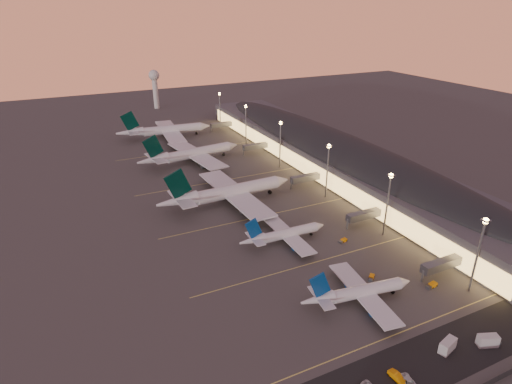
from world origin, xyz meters
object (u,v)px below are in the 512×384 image
object	(u,v)px
airliner_narrow_north	(283,234)
baggage_tug_b	(432,285)
baggage_tug_a	(377,291)
airliner_narrow_south	(357,292)
catering_truck_b	(489,341)
service_van_d	(397,377)
radar_tower	(155,83)
catering_truck_a	(448,345)
baggage_tug_d	(371,277)
service_van_c	(409,383)
airliner_wide_near	(227,193)
baggage_tug_c	(343,241)
airliner_wide_mid	(190,154)
airliner_wide_far	(165,130)

from	to	relation	value
airliner_narrow_north	baggage_tug_b	distance (m)	54.15
airliner_narrow_north	baggage_tug_a	distance (m)	41.70
airliner_narrow_south	catering_truck_b	size ratio (longest dim) A/B	5.94
airliner_narrow_south	service_van_d	distance (m)	30.06
airliner_narrow_north	baggage_tug_b	xyz separation A→B (m)	(29.24, -45.49, -2.75)
radar_tower	catering_truck_a	xyz separation A→B (m)	(-0.60, -315.33, -20.31)
baggage_tug_d	radar_tower	bearing A→B (deg)	52.55
radar_tower	catering_truck_b	bearing A→B (deg)	-88.12
catering_truck_b	service_van_c	size ratio (longest dim) A/B	1.09
catering_truck_b	baggage_tug_d	xyz separation A→B (m)	(-8.15, 37.43, -1.04)
airliner_narrow_north	airliner_wide_near	distance (m)	41.93
radar_tower	service_van_d	distance (m)	318.43
baggage_tug_c	service_van_c	xyz separation A→B (m)	(-26.31, -61.91, 0.30)
airliner_narrow_north	service_van_d	xyz separation A→B (m)	(-7.07, -69.26, -2.46)
radar_tower	baggage_tug_c	xyz separation A→B (m)	(8.37, -257.63, -21.38)
airliner_narrow_south	catering_truck_a	bearing A→B (deg)	-63.51
baggage_tug_b	service_van_c	size ratio (longest dim) A/B	0.76
radar_tower	baggage_tug_a	bearing A→B (deg)	-90.19
catering_truck_b	baggage_tug_d	size ratio (longest dim) A/B	1.69
airliner_wide_near	service_van_d	size ratio (longest dim) A/B	12.42
airliner_narrow_north	service_van_c	world-z (taller)	airliner_narrow_north
airliner_wide_near	radar_tower	size ratio (longest dim) A/B	1.99
airliner_wide_mid	baggage_tug_b	bearing A→B (deg)	-85.28
airliner_narrow_south	baggage_tug_b	xyz separation A→B (m)	(26.45, -4.51, -2.86)
baggage_tug_c	catering_truck_b	distance (m)	61.25
baggage_tug_a	service_van_d	bearing A→B (deg)	-114.63
baggage_tug_d	service_van_d	size ratio (longest dim) A/B	0.71
baggage_tug_a	service_van_d	distance (m)	34.61
radar_tower	service_van_c	distance (m)	320.74
catering_truck_a	service_van_c	bearing A→B (deg)	178.27
catering_truck_a	baggage_tug_d	distance (m)	34.07
airliner_wide_mid	airliner_wide_near	bearing A→B (deg)	-99.97
service_van_d	airliner_wide_far	bearing A→B (deg)	86.59
airliner_wide_mid	catering_truck_a	distance (m)	169.32
airliner_wide_far	radar_tower	world-z (taller)	radar_tower
radar_tower	service_van_d	world-z (taller)	radar_tower
service_van_c	baggage_tug_c	bearing A→B (deg)	73.43
airliner_narrow_north	radar_tower	size ratio (longest dim) A/B	1.10
radar_tower	baggage_tug_b	world-z (taller)	radar_tower
service_van_c	service_van_d	distance (m)	2.83
baggage_tug_d	service_van_d	world-z (taller)	service_van_d
airliner_wide_near	baggage_tug_d	size ratio (longest dim) A/B	17.44
catering_truck_a	baggage_tug_b	bearing A→B (deg)	36.08
baggage_tug_c	catering_truck_a	xyz separation A→B (m)	(-8.97, -57.70, 1.07)
baggage_tug_b	baggage_tug_a	bearing A→B (deg)	155.00
service_van_c	service_van_d	size ratio (longest dim) A/B	1.10
airliner_wide_near	airliner_narrow_north	bearing A→B (deg)	-84.20
airliner_wide_far	catering_truck_b	bearing A→B (deg)	-78.47
airliner_narrow_south	baggage_tug_c	bearing A→B (deg)	67.93
baggage_tug_a	catering_truck_a	world-z (taller)	catering_truck_a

